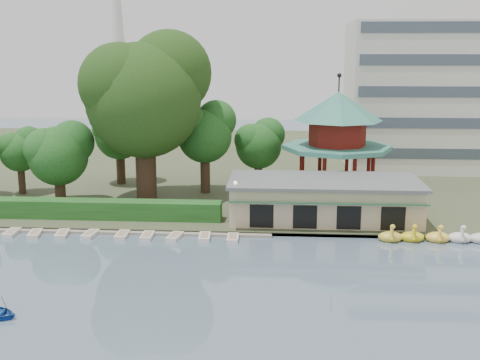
# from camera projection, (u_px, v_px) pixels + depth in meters

# --- Properties ---
(ground_plane) EXTENTS (220.00, 220.00, 0.00)m
(ground_plane) POSITION_uv_depth(u_px,v_px,m) (190.00, 315.00, 38.63)
(ground_plane) COLOR slate
(ground_plane) RESTS_ON ground
(shore) EXTENTS (220.00, 70.00, 0.40)m
(shore) POSITION_uv_depth(u_px,v_px,m) (242.00, 163.00, 89.28)
(shore) COLOR #424930
(shore) RESTS_ON ground
(embankment) EXTENTS (220.00, 0.60, 0.30)m
(embankment) POSITION_uv_depth(u_px,v_px,m) (218.00, 233.00, 55.46)
(embankment) COLOR gray
(embankment) RESTS_ON ground
(dock) EXTENTS (34.00, 1.60, 0.24)m
(dock) POSITION_uv_depth(u_px,v_px,m) (90.00, 231.00, 56.18)
(dock) COLOR gray
(dock) RESTS_ON ground
(boathouse) EXTENTS (18.60, 9.39, 3.90)m
(boathouse) POSITION_uv_depth(u_px,v_px,m) (324.00, 199.00, 58.88)
(boathouse) COLOR #C6B18E
(boathouse) RESTS_ON shore
(pavilion) EXTENTS (12.40, 12.40, 13.50)m
(pavilion) POSITION_uv_depth(u_px,v_px,m) (337.00, 133.00, 67.42)
(pavilion) COLOR #C6B18E
(pavilion) RESTS_ON shore
(office_building) EXTENTS (38.00, 18.00, 20.00)m
(office_building) POSITION_uv_depth(u_px,v_px,m) (479.00, 101.00, 82.13)
(office_building) COLOR silver
(office_building) RESTS_ON shore
(hedge) EXTENTS (30.00, 2.00, 1.80)m
(hedge) POSITION_uv_depth(u_px,v_px,m) (70.00, 209.00, 59.34)
(hedge) COLOR #22581F
(hedge) RESTS_ON shore
(lamp_post) EXTENTS (0.36, 0.36, 4.28)m
(lamp_post) POSITION_uv_depth(u_px,v_px,m) (235.00, 195.00, 56.34)
(lamp_post) COLOR black
(lamp_post) RESTS_ON shore
(big_tree) EXTENTS (13.61, 12.68, 18.45)m
(big_tree) POSITION_uv_depth(u_px,v_px,m) (145.00, 91.00, 64.09)
(big_tree) COLOR #3A281C
(big_tree) RESTS_ON shore
(small_trees) EXTENTS (39.43, 16.30, 10.66)m
(small_trees) POSITION_uv_depth(u_px,v_px,m) (107.00, 141.00, 68.38)
(small_trees) COLOR #3A281C
(small_trees) RESTS_ON shore
(swan_boats) EXTENTS (16.98, 1.96, 1.92)m
(swan_boats) POSITION_uv_depth(u_px,v_px,m) (474.00, 238.00, 53.08)
(swan_boats) COLOR yellow
(swan_boats) RESTS_ON ground
(moored_rowboats) EXTENTS (30.02, 2.69, 0.36)m
(moored_rowboats) POSITION_uv_depth(u_px,v_px,m) (77.00, 234.00, 54.84)
(moored_rowboats) COLOR silver
(moored_rowboats) RESTS_ON ground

